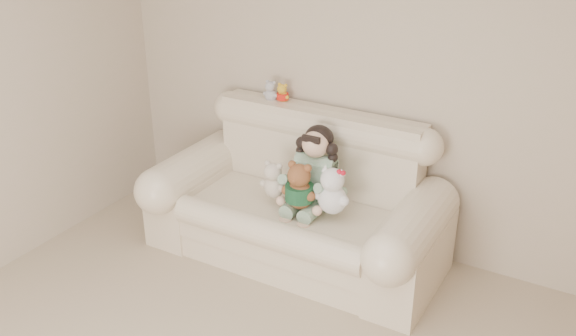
# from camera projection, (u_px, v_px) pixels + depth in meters

# --- Properties ---
(wall_back) EXTENTS (4.50, 0.00, 4.50)m
(wall_back) POSITION_uv_depth(u_px,v_px,m) (397.00, 78.00, 4.30)
(wall_back) COLOR #C1AD9A
(wall_back) RESTS_ON ground
(sofa) EXTENTS (2.10, 0.95, 1.03)m
(sofa) POSITION_uv_depth(u_px,v_px,m) (295.00, 193.00, 4.47)
(sofa) COLOR beige
(sofa) RESTS_ON floor
(seated_child) EXTENTS (0.40, 0.47, 0.60)m
(seated_child) POSITION_uv_depth(u_px,v_px,m) (316.00, 166.00, 4.39)
(seated_child) COLOR #2A6E3D
(seated_child) RESTS_ON sofa
(brown_teddy) EXTENTS (0.29, 0.25, 0.39)m
(brown_teddy) POSITION_uv_depth(u_px,v_px,m) (300.00, 181.00, 4.22)
(brown_teddy) COLOR brown
(brown_teddy) RESTS_ON sofa
(white_cat) EXTENTS (0.29, 0.24, 0.40)m
(white_cat) POSITION_uv_depth(u_px,v_px,m) (333.00, 186.00, 4.16)
(white_cat) COLOR white
(white_cat) RESTS_ON sofa
(cream_teddy) EXTENTS (0.25, 0.22, 0.32)m
(cream_teddy) POSITION_uv_depth(u_px,v_px,m) (274.00, 176.00, 4.38)
(cream_teddy) COLOR beige
(cream_teddy) RESTS_ON sofa
(yellow_mini_bear) EXTENTS (0.13, 0.11, 0.18)m
(yellow_mini_bear) POSITION_uv_depth(u_px,v_px,m) (283.00, 91.00, 4.68)
(yellow_mini_bear) COLOR gold
(yellow_mini_bear) RESTS_ON sofa
(grey_mini_plush) EXTENTS (0.15, 0.13, 0.19)m
(grey_mini_plush) POSITION_uv_depth(u_px,v_px,m) (271.00, 89.00, 4.70)
(grey_mini_plush) COLOR silver
(grey_mini_plush) RESTS_ON sofa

